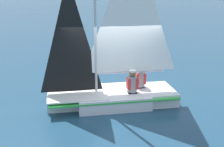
% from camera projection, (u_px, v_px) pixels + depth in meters
% --- Properties ---
extents(ground_plane, '(260.00, 260.00, 0.00)m').
position_uv_depth(ground_plane, '(112.00, 103.00, 9.15)').
color(ground_plane, navy).
extents(sailboat_main, '(4.18, 3.71, 5.22)m').
position_uv_depth(sailboat_main, '(113.00, 82.00, 8.95)').
color(sailboat_main, silver).
rests_on(sailboat_main, ground_plane).
extents(sailor_helm, '(0.43, 0.42, 1.16)m').
position_uv_depth(sailor_helm, '(132.00, 86.00, 8.85)').
color(sailor_helm, black).
rests_on(sailor_helm, ground_plane).
extents(sailor_crew, '(0.43, 0.42, 1.16)m').
position_uv_depth(sailor_crew, '(140.00, 81.00, 9.34)').
color(sailor_crew, black).
rests_on(sailor_crew, ground_plane).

